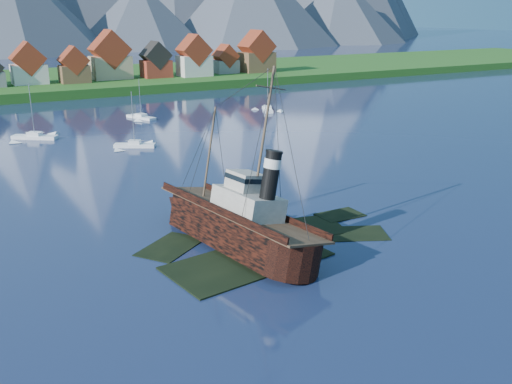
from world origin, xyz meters
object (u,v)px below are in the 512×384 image
tugboat_wreck (228,221)px  sailboat_f (135,146)px  sailboat_d (268,110)px  sailboat_e (141,118)px  sailboat_c (35,138)px

tugboat_wreck → sailboat_f: (5.80, 54.16, -2.54)m
tugboat_wreck → sailboat_f: 54.53m
sailboat_d → sailboat_e: sailboat_d is taller
sailboat_d → sailboat_f: (-45.91, -24.92, -0.00)m
sailboat_c → sailboat_e: (27.94, 12.44, -0.05)m
tugboat_wreck → sailboat_d: (51.71, 79.08, -2.54)m
sailboat_c → sailboat_f: (16.41, -18.26, -0.01)m
sailboat_d → sailboat_e: (-34.39, 5.79, -0.05)m
sailboat_c → sailboat_f: bearing=-102.8°
sailboat_c → tugboat_wreck: bearing=-136.4°
tugboat_wreck → sailboat_d: size_ratio=2.32×
sailboat_e → sailboat_f: bearing=-132.6°
sailboat_d → sailboat_f: sailboat_d is taller
sailboat_c → sailboat_e: sailboat_c is taller
tugboat_wreck → sailboat_e: bearing=69.3°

